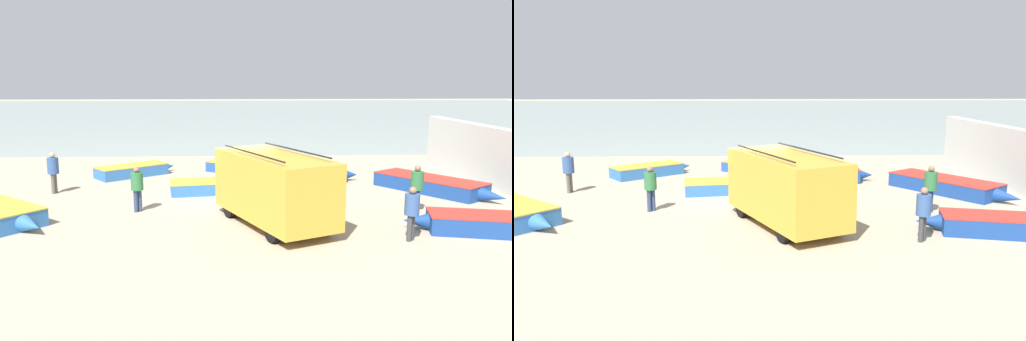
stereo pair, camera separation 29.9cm
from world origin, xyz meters
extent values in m
plane|color=tan|center=(0.00, 0.00, 0.00)|extent=(200.00, 200.00, 0.00)
cube|color=#99A89E|center=(0.00, 52.00, 0.00)|extent=(120.00, 80.00, 0.01)
cube|color=gold|center=(1.10, -2.64, 1.27)|extent=(3.79, 5.19, 1.97)
cube|color=black|center=(0.07, -0.41, 0.72)|extent=(1.69, 0.85, 0.89)
cube|color=#1E232D|center=(0.11, -0.48, 1.86)|extent=(1.60, 0.78, 0.63)
cylinder|color=black|center=(-0.30, -1.64, 0.34)|extent=(0.48, 0.71, 0.68)
cylinder|color=black|center=(1.25, -0.93, 0.34)|extent=(0.48, 0.71, 0.68)
cylinder|color=black|center=(0.94, -4.35, 0.34)|extent=(0.48, 0.71, 0.68)
cylinder|color=black|center=(2.49, -3.63, 0.34)|extent=(0.48, 0.71, 0.68)
cylinder|color=black|center=(0.40, -2.96, 2.37)|extent=(1.69, 3.60, 0.05)
cylinder|color=black|center=(1.79, -2.32, 2.37)|extent=(1.69, 3.60, 0.05)
cube|color=navy|center=(3.32, 4.30, 0.28)|extent=(3.04, 1.42, 0.57)
cone|color=navy|center=(5.15, 4.25, 0.28)|extent=(0.67, 0.56, 0.54)
cube|color=#B22D23|center=(3.32, 4.30, 0.50)|extent=(0.23, 1.25, 0.05)
cube|color=#B22D23|center=(3.32, 4.30, 0.59)|extent=(3.07, 1.44, 0.04)
cone|color=#2D66AD|center=(-6.22, -3.28, 0.28)|extent=(1.01, 0.96, 0.53)
cube|color=#2D66AD|center=(-5.05, 5.82, 0.25)|extent=(3.40, 3.06, 0.50)
cone|color=#2D66AD|center=(-3.48, 7.05, 0.25)|extent=(0.86, 0.82, 0.47)
cube|color=gold|center=(-5.05, 5.82, 0.43)|extent=(0.92, 1.10, 0.05)
cube|color=gold|center=(-5.05, 5.82, 0.52)|extent=(3.43, 3.09, 0.04)
cube|color=navy|center=(7.93, 1.95, 0.28)|extent=(3.91, 4.55, 0.56)
cone|color=navy|center=(9.52, -0.25, 0.28)|extent=(1.00, 1.10, 0.53)
cube|color=#B22D23|center=(7.93, 1.95, 0.49)|extent=(1.32, 1.03, 0.05)
cube|color=#B22D23|center=(7.93, 1.95, 0.58)|extent=(3.95, 4.59, 0.04)
cube|color=navy|center=(7.53, -3.76, 0.27)|extent=(3.70, 2.11, 0.53)
cone|color=navy|center=(5.46, -3.26, 0.27)|extent=(0.86, 0.67, 0.51)
cube|color=#B22D23|center=(7.53, -3.76, 0.47)|extent=(0.48, 1.24, 0.05)
cube|color=#B22D23|center=(7.53, -3.76, 0.55)|extent=(3.74, 2.14, 0.04)
cube|color=#2D66AD|center=(-1.00, 2.19, 0.23)|extent=(3.64, 1.99, 0.46)
cone|color=#2D66AD|center=(1.08, 2.51, 0.23)|extent=(0.82, 0.54, 0.44)
cube|color=gold|center=(-1.00, 2.19, 0.39)|extent=(0.40, 1.39, 0.05)
cube|color=gold|center=(-1.00, 2.19, 0.48)|extent=(3.67, 2.01, 0.04)
cube|color=#234CA3|center=(0.09, 6.64, 0.24)|extent=(3.33, 2.90, 0.48)
cone|color=#234CA3|center=(1.62, 5.63, 0.24)|extent=(0.81, 0.75, 0.46)
cube|color=gold|center=(0.09, 6.64, 0.42)|extent=(0.92, 1.25, 0.05)
cube|color=gold|center=(0.09, 6.64, 0.50)|extent=(3.37, 2.93, 0.04)
cylinder|color=#5B564C|center=(-7.45, 2.36, 0.41)|extent=(0.15, 0.15, 0.82)
cylinder|color=#5B564C|center=(-7.48, 2.19, 0.41)|extent=(0.15, 0.15, 0.82)
cylinder|color=#335189|center=(-7.46, 2.27, 1.14)|extent=(0.44, 0.44, 0.65)
sphere|color=tan|center=(-7.46, 2.27, 1.58)|extent=(0.22, 0.22, 0.22)
cylinder|color=navy|center=(6.25, -1.23, 0.40)|extent=(0.15, 0.15, 0.81)
cylinder|color=navy|center=(6.12, -1.34, 0.40)|extent=(0.15, 0.15, 0.81)
cylinder|color=#2D6B3D|center=(6.19, -1.29, 1.13)|extent=(0.44, 0.44, 0.64)
sphere|color=#8C664C|center=(6.19, -1.29, 1.56)|extent=(0.22, 0.22, 0.22)
cylinder|color=navy|center=(-3.58, -0.83, 0.39)|extent=(0.15, 0.15, 0.78)
cylinder|color=navy|center=(-3.46, -0.72, 0.39)|extent=(0.15, 0.15, 0.78)
cylinder|color=#2D6B3D|center=(-3.52, -0.77, 1.09)|extent=(0.42, 0.42, 0.62)
sphere|color=#8C664C|center=(-3.52, -0.77, 1.50)|extent=(0.21, 0.21, 0.21)
cylinder|color=#38383D|center=(4.97, -4.30, 0.38)|extent=(0.14, 0.14, 0.77)
cylinder|color=#38383D|center=(4.85, -4.41, 0.38)|extent=(0.14, 0.14, 0.77)
cylinder|color=#335189|center=(4.91, -4.36, 1.07)|extent=(0.42, 0.42, 0.61)
sphere|color=#8C664C|center=(4.91, -4.36, 1.48)|extent=(0.21, 0.21, 0.21)
camera|label=1|loc=(-0.16, -17.91, 4.58)|focal=35.00mm
camera|label=2|loc=(0.14, -17.93, 4.58)|focal=35.00mm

